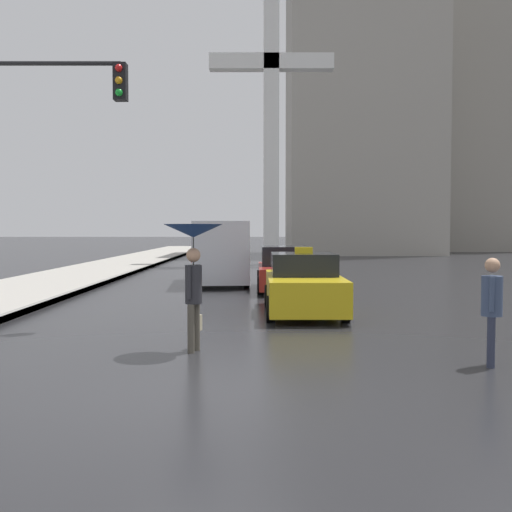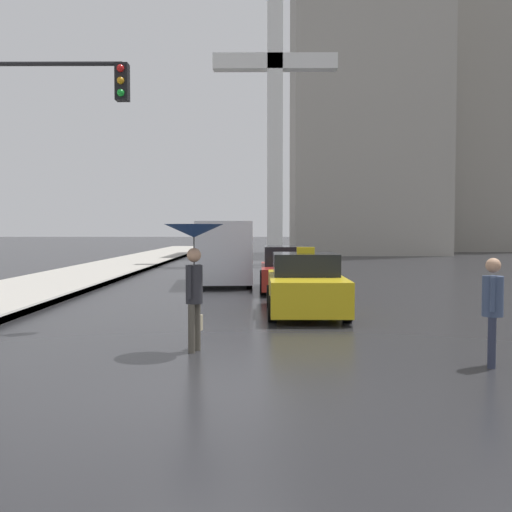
{
  "view_description": "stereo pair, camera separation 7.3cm",
  "coord_description": "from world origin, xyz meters",
  "px_view_note": "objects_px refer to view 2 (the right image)",
  "views": [
    {
      "loc": [
        0.59,
        -7.38,
        2.12
      ],
      "look_at": [
        0.53,
        8.51,
        1.4
      ],
      "focal_mm": 42.0,
      "sensor_mm": 36.0,
      "label": 1
    },
    {
      "loc": [
        0.66,
        -7.38,
        2.12
      ],
      "look_at": [
        0.53,
        8.51,
        1.4
      ],
      "focal_mm": 42.0,
      "sensor_mm": 36.0,
      "label": 2
    }
  ],
  "objects_px": {
    "pedestrian_man": "(493,303)",
    "monument_cross": "(275,106)",
    "taxi": "(305,286)",
    "ambulance_van": "(222,250)",
    "traffic_light": "(35,136)",
    "pedestrian_with_umbrella": "(194,250)",
    "sedan_red": "(288,270)"
  },
  "relations": [
    {
      "from": "taxi",
      "to": "pedestrian_man",
      "type": "xyz_separation_m",
      "value": [
        2.44,
        -5.78,
        0.3
      ]
    },
    {
      "from": "pedestrian_with_umbrella",
      "to": "taxi",
      "type": "bearing_deg",
      "value": -6.57
    },
    {
      "from": "traffic_light",
      "to": "sedan_red",
      "type": "bearing_deg",
      "value": 52.13
    },
    {
      "from": "pedestrian_man",
      "to": "monument_cross",
      "type": "height_order",
      "value": "monument_cross"
    },
    {
      "from": "pedestrian_with_umbrella",
      "to": "traffic_light",
      "type": "distance_m",
      "value": 5.32
    },
    {
      "from": "taxi",
      "to": "ambulance_van",
      "type": "distance_m",
      "value": 8.45
    },
    {
      "from": "ambulance_van",
      "to": "pedestrian_with_umbrella",
      "type": "distance_m",
      "value": 12.72
    },
    {
      "from": "pedestrian_with_umbrella",
      "to": "pedestrian_man",
      "type": "distance_m",
      "value": 4.89
    },
    {
      "from": "sedan_red",
      "to": "pedestrian_man",
      "type": "xyz_separation_m",
      "value": [
        2.63,
        -11.5,
        0.31
      ]
    },
    {
      "from": "sedan_red",
      "to": "pedestrian_with_umbrella",
      "type": "height_order",
      "value": "pedestrian_with_umbrella"
    },
    {
      "from": "sedan_red",
      "to": "monument_cross",
      "type": "xyz_separation_m",
      "value": [
        -0.1,
        14.76,
        8.65
      ]
    },
    {
      "from": "pedestrian_man",
      "to": "monument_cross",
      "type": "relative_size",
      "value": 0.1
    },
    {
      "from": "taxi",
      "to": "pedestrian_with_umbrella",
      "type": "relative_size",
      "value": 1.91
    },
    {
      "from": "pedestrian_man",
      "to": "traffic_light",
      "type": "height_order",
      "value": "traffic_light"
    },
    {
      "from": "taxi",
      "to": "traffic_light",
      "type": "distance_m",
      "value": 7.2
    },
    {
      "from": "pedestrian_with_umbrella",
      "to": "traffic_light",
      "type": "height_order",
      "value": "traffic_light"
    },
    {
      "from": "ambulance_van",
      "to": "pedestrian_with_umbrella",
      "type": "bearing_deg",
      "value": 86.96
    },
    {
      "from": "sedan_red",
      "to": "traffic_light",
      "type": "bearing_deg",
      "value": 52.13
    },
    {
      "from": "pedestrian_with_umbrella",
      "to": "monument_cross",
      "type": "bearing_deg",
      "value": 14.74
    },
    {
      "from": "taxi",
      "to": "ambulance_van",
      "type": "height_order",
      "value": "ambulance_van"
    },
    {
      "from": "taxi",
      "to": "pedestrian_man",
      "type": "height_order",
      "value": "pedestrian_man"
    },
    {
      "from": "taxi",
      "to": "ambulance_van",
      "type": "xyz_separation_m",
      "value": [
        -2.59,
        8.02,
        0.63
      ]
    },
    {
      "from": "taxi",
      "to": "ambulance_van",
      "type": "bearing_deg",
      "value": -72.08
    },
    {
      "from": "taxi",
      "to": "monument_cross",
      "type": "height_order",
      "value": "monument_cross"
    },
    {
      "from": "ambulance_van",
      "to": "sedan_red",
      "type": "bearing_deg",
      "value": 131.7
    },
    {
      "from": "taxi",
      "to": "pedestrian_with_umbrella",
      "type": "xyz_separation_m",
      "value": [
        -2.26,
        -4.69,
        1.07
      ]
    },
    {
      "from": "taxi",
      "to": "sedan_red",
      "type": "relative_size",
      "value": 0.93
    },
    {
      "from": "ambulance_van",
      "to": "pedestrian_with_umbrella",
      "type": "relative_size",
      "value": 2.34
    },
    {
      "from": "pedestrian_man",
      "to": "monument_cross",
      "type": "xyz_separation_m",
      "value": [
        -2.73,
        26.26,
        8.34
      ]
    },
    {
      "from": "pedestrian_with_umbrella",
      "to": "traffic_light",
      "type": "xyz_separation_m",
      "value": [
        -3.79,
        2.87,
        2.39
      ]
    },
    {
      "from": "taxi",
      "to": "pedestrian_with_umbrella",
      "type": "height_order",
      "value": "pedestrian_with_umbrella"
    },
    {
      "from": "taxi",
      "to": "monument_cross",
      "type": "xyz_separation_m",
      "value": [
        -0.29,
        20.48,
        8.64
      ]
    }
  ]
}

